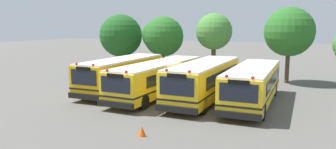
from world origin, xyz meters
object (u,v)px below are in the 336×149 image
(tree_0, at_px, (120,36))
(tree_2, at_px, (214,31))
(school_bus_3, at_px, (253,83))
(tree_1, at_px, (162,36))
(school_bus_0, at_px, (122,73))
(tree_3, at_px, (291,32))
(school_bus_2, at_px, (205,79))
(traffic_cone, at_px, (142,131))
(school_bus_1, at_px, (159,77))

(tree_0, distance_m, tree_2, 10.94)
(school_bus_3, relative_size, tree_1, 1.66)
(tree_0, relative_size, tree_2, 1.00)
(school_bus_3, distance_m, tree_1, 16.13)
(school_bus_0, xyz_separation_m, school_bus_3, (10.22, -0.11, -0.05))
(school_bus_3, bearing_deg, tree_2, -62.67)
(tree_1, bearing_deg, school_bus_3, -42.28)
(school_bus_3, relative_size, tree_3, 1.51)
(school_bus_2, distance_m, tree_2, 12.07)
(tree_2, bearing_deg, tree_1, -175.19)
(school_bus_2, distance_m, tree_3, 11.15)
(school_bus_0, xyz_separation_m, tree_1, (-1.55, 10.60, 2.58))
(school_bus_2, distance_m, tree_0, 17.29)
(tree_0, relative_size, tree_3, 0.95)
(tree_3, xyz_separation_m, traffic_cone, (-5.28, -17.91, -4.38))
(tree_2, bearing_deg, school_bus_1, -94.67)
(school_bus_1, xyz_separation_m, traffic_cone, (3.22, -8.53, -1.12))
(school_bus_1, distance_m, school_bus_3, 6.90)
(school_bus_2, xyz_separation_m, tree_3, (4.90, 9.50, 3.17))
(tree_2, relative_size, traffic_cone, 12.75)
(tree_0, relative_size, tree_1, 1.04)
(school_bus_0, relative_size, school_bus_2, 0.95)
(school_bus_0, relative_size, tree_0, 1.52)
(tree_2, height_order, tree_3, tree_3)
(tree_3, bearing_deg, school_bus_2, -117.30)
(tree_1, distance_m, tree_3, 13.46)
(traffic_cone, bearing_deg, tree_1, 112.77)
(tree_0, bearing_deg, tree_3, -2.83)
(school_bus_3, distance_m, tree_2, 13.08)
(school_bus_1, height_order, tree_2, tree_2)
(school_bus_1, bearing_deg, tree_1, -64.02)
(school_bus_0, height_order, school_bus_2, school_bus_2)
(school_bus_1, relative_size, school_bus_3, 1.12)
(school_bus_2, relative_size, tree_3, 1.51)
(school_bus_1, height_order, tree_3, tree_3)
(school_bus_2, height_order, tree_3, tree_3)
(school_bus_3, bearing_deg, tree_0, -32.08)
(tree_0, height_order, tree_1, tree_0)
(tree_1, xyz_separation_m, traffic_cone, (8.09, -19.28, -3.77))
(school_bus_0, height_order, school_bus_3, school_bus_0)
(traffic_cone, bearing_deg, tree_3, 73.58)
(tree_1, relative_size, tree_3, 0.90)
(school_bus_1, distance_m, tree_3, 13.08)
(tree_0, height_order, traffic_cone, tree_0)
(school_bus_1, height_order, school_bus_2, school_bus_2)
(tree_1, bearing_deg, tree_2, 4.81)
(tree_1, bearing_deg, school_bus_1, -65.62)
(school_bus_3, distance_m, tree_0, 19.91)
(tree_1, height_order, tree_2, tree_2)
(school_bus_1, bearing_deg, traffic_cone, 112.29)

